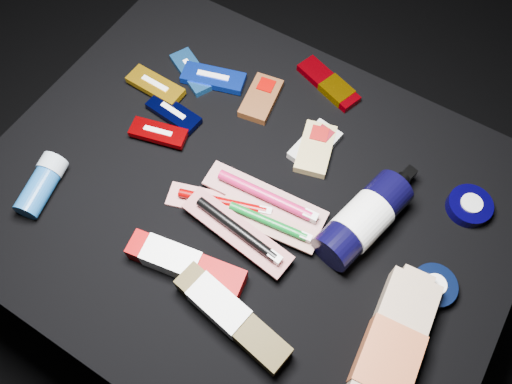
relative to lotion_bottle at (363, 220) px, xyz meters
The scene contains 22 objects.
ground 0.49m from the lotion_bottle, 165.16° to the right, with size 3.00×3.00×0.00m, color black.
cloth_table 0.32m from the lotion_bottle, 165.16° to the right, with size 0.98×0.78×0.40m, color black.
luna_bar_0 0.48m from the lotion_bottle, 163.98° to the left, with size 0.13×0.10×0.02m.
luna_bar_1 0.44m from the lotion_bottle, 161.18° to the left, with size 0.14×0.09×0.02m.
luna_bar_2 0.43m from the lotion_bottle, behind, with size 0.12×0.05×0.02m.
luna_bar_3 0.51m from the lotion_bottle, behind, with size 0.12×0.05×0.02m.
luna_bar_4 0.43m from the lotion_bottle, behind, with size 0.12×0.07×0.01m.
clif_bar_0 0.34m from the lotion_bottle, 153.01° to the left, with size 0.08×0.12×0.02m.
clif_bar_1 0.19m from the lotion_bottle, 143.44° to the left, with size 0.07×0.11×0.02m.
clif_bar_2 0.18m from the lotion_bottle, 144.54° to the left, with size 0.09×0.13×0.02m.
power_bar 0.32m from the lotion_bottle, 127.28° to the left, with size 0.15×0.09×0.02m.
lotion_bottle is the anchor object (origin of this frame).
cream_tin_upper 0.21m from the lotion_bottle, 42.62° to the left, with size 0.08×0.08×0.03m.
cream_tin_lower 0.16m from the lotion_bottle, 12.77° to the right, with size 0.08×0.08×0.02m.
bodywash_bottle 0.22m from the lotion_bottle, 51.37° to the right, with size 0.10×0.25×0.05m.
deodorant_stick 0.59m from the lotion_bottle, 155.82° to the right, with size 0.07×0.13×0.05m.
toothbrush_pack_0 0.25m from the lotion_bottle, 158.47° to the right, with size 0.21×0.11×0.02m.
toothbrush_pack_1 0.18m from the lotion_bottle, 165.90° to the right, with size 0.24×0.07×0.03m.
toothbrush_pack_2 0.17m from the lotion_bottle, 148.32° to the right, with size 0.19×0.07×0.02m.
toothbrush_pack_3 0.22m from the lotion_bottle, 143.35° to the right, with size 0.22×0.08×0.02m.
toothpaste_carton_red 0.33m from the lotion_bottle, 135.37° to the right, with size 0.21×0.08×0.04m.
toothpaste_carton_green 0.28m from the lotion_bottle, 113.85° to the right, with size 0.22×0.08×0.04m.
Camera 1 is at (0.23, -0.34, 1.24)m, focal length 35.00 mm.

